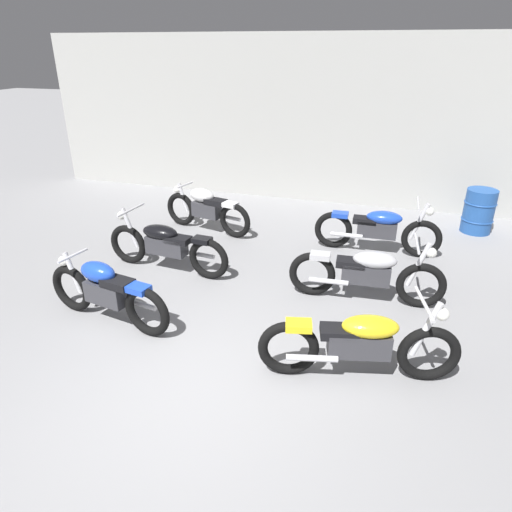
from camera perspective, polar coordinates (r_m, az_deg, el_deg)
name	(u,v)px	position (r m, az deg, el deg)	size (l,w,h in m)	color
ground_plane	(190,392)	(5.10, -8.22, -16.41)	(60.00, 60.00, 0.00)	gray
back_wall	(318,121)	(10.64, 7.74, 16.30)	(13.24, 0.24, 3.60)	#B2B2AD
motorcycle_left_row_0	(106,291)	(6.21, -18.20, -4.15)	(1.96, 0.56, 0.88)	black
motorcycle_left_row_1	(166,244)	(7.41, -11.18, 1.42)	(2.17, 0.68, 0.97)	black
motorcycle_left_row_2	(206,208)	(8.95, -6.21, 5.91)	(1.94, 0.64, 0.88)	black
motorcycle_right_row_0	(360,342)	(5.09, 12.87, -10.44)	(2.14, 0.82, 0.97)	black
motorcycle_right_row_1	(367,272)	(6.57, 13.67, -1.99)	(2.17, 0.68, 0.97)	black
motorcycle_right_row_2	(378,228)	(8.21, 14.95, 3.37)	(2.17, 0.68, 0.97)	black
oil_drum	(479,211)	(9.85, 26.01, 5.06)	(0.59, 0.59, 0.85)	#23519E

